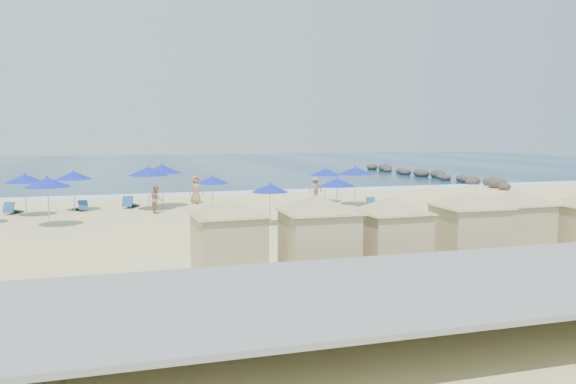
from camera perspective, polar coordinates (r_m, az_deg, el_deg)
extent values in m
plane|color=beige|center=(27.27, -3.31, -3.64)|extent=(160.00, 160.00, 0.00)
cube|color=navy|center=(81.54, -12.17, 2.68)|extent=(160.00, 80.00, 0.06)
cube|color=white|center=(42.37, -8.10, -0.19)|extent=(160.00, 2.50, 0.08)
cube|color=gray|center=(15.07, 8.19, -9.50)|extent=(160.00, 2.20, 1.10)
cube|color=gray|center=(12.35, 14.14, -10.17)|extent=(160.00, 4.00, 0.12)
ellipsoid|color=#302A28|center=(48.45, 21.13, 0.52)|extent=(1.00, 1.00, 0.65)
ellipsoid|color=#302A28|center=(49.91, 20.52, 0.84)|extent=(1.48, 1.48, 0.96)
ellipsoid|color=#302A28|center=(51.40, 19.95, 0.98)|extent=(1.40, 1.40, 0.91)
ellipsoid|color=#302A28|center=(52.13, 18.23, 1.08)|extent=(1.32, 1.32, 0.86)
ellipsoid|color=#302A28|center=(53.63, 17.74, 1.20)|extent=(1.24, 1.24, 0.81)
ellipsoid|color=#302A28|center=(55.14, 17.28, 1.32)|extent=(1.16, 1.16, 0.75)
ellipsoid|color=#302A28|center=(55.94, 15.71, 1.40)|extent=(1.08, 1.08, 0.70)
ellipsoid|color=#302A28|center=(57.47, 15.32, 1.51)|extent=(1.00, 1.00, 0.65)
ellipsoid|color=#302A28|center=(58.98, 14.95, 1.76)|extent=(1.48, 1.48, 0.96)
ellipsoid|color=#302A28|center=(59.84, 13.52, 1.83)|extent=(1.40, 1.40, 0.91)
ellipsoid|color=#302A28|center=(61.38, 13.21, 1.92)|extent=(1.32, 1.32, 0.86)
ellipsoid|color=#302A28|center=(62.28, 11.85, 1.99)|extent=(1.24, 1.24, 0.81)
ellipsoid|color=#302A28|center=(63.83, 11.59, 2.07)|extent=(1.16, 1.16, 0.75)
ellipsoid|color=#302A28|center=(65.38, 11.35, 2.14)|extent=(1.08, 1.08, 0.70)
ellipsoid|color=#302A28|center=(66.33, 10.10, 2.20)|extent=(1.00, 1.00, 0.65)
ellipsoid|color=#302A28|center=(67.87, 9.90, 2.40)|extent=(1.48, 1.48, 0.96)
ellipsoid|color=#302A28|center=(69.43, 9.70, 2.46)|extent=(1.40, 1.40, 0.91)
ellipsoid|color=#302A28|center=(70.42, 8.55, 2.51)|extent=(1.32, 1.32, 0.86)
cube|color=black|center=(23.92, 3.89, -4.03)|extent=(0.98, 0.98, 0.81)
cube|color=tan|center=(17.70, -6.07, -5.60)|extent=(2.15, 2.15, 2.03)
cube|color=tan|center=(17.53, -6.10, -2.35)|extent=(2.26, 2.26, 0.08)
pyramid|color=tan|center=(17.46, -6.12, -0.70)|extent=(4.44, 4.44, 0.51)
cube|color=tan|center=(17.75, 3.11, -5.41)|extent=(2.14, 2.14, 2.11)
cube|color=tan|center=(17.57, 3.13, -2.03)|extent=(2.24, 2.24, 0.08)
pyramid|color=tan|center=(17.50, 3.14, -0.33)|extent=(4.62, 4.62, 0.53)
cube|color=tan|center=(18.80, 10.46, -5.04)|extent=(2.04, 2.04, 1.99)
cube|color=tan|center=(18.64, 10.52, -2.04)|extent=(2.14, 2.14, 0.08)
pyramid|color=tan|center=(18.58, 10.55, -0.52)|extent=(4.36, 4.36, 0.50)
cube|color=tan|center=(20.36, 17.88, -4.29)|extent=(2.13, 2.13, 2.05)
cube|color=tan|center=(20.21, 17.97, -1.42)|extent=(2.24, 2.24, 0.08)
pyramid|color=tan|center=(20.15, 18.02, 0.02)|extent=(4.50, 4.50, 0.51)
cube|color=tan|center=(22.31, 22.08, -3.64)|extent=(2.09, 2.09, 1.99)
cube|color=tan|center=(22.17, 22.19, -1.10)|extent=(2.20, 2.20, 0.08)
pyramid|color=tan|center=(22.12, 22.24, 0.18)|extent=(4.36, 4.36, 0.50)
cylinder|color=#A5A8AD|center=(34.02, -25.08, -0.65)|extent=(0.05, 0.05, 1.92)
cone|color=#1023B5|center=(33.92, -25.17, 1.26)|extent=(2.12, 2.12, 0.45)
sphere|color=#1023B5|center=(33.90, -25.19, 1.73)|extent=(0.08, 0.08, 0.08)
cylinder|color=#A5A8AD|center=(35.16, -20.89, -0.27)|extent=(0.05, 0.05, 1.93)
cone|color=#1023B5|center=(35.06, -20.96, 1.59)|extent=(2.13, 2.13, 0.46)
sphere|color=#1023B5|center=(35.04, -20.98, 2.05)|extent=(0.08, 0.08, 0.08)
cylinder|color=#A5A8AD|center=(29.79, -23.15, -1.35)|extent=(0.05, 0.05, 2.00)
cone|color=#1023B5|center=(29.67, -23.24, 0.92)|extent=(2.21, 2.21, 0.47)
sphere|color=#1023B5|center=(29.65, -23.27, 1.48)|extent=(0.08, 0.08, 0.08)
cylinder|color=#A5A8AD|center=(35.48, -12.61, 0.23)|extent=(0.06, 0.06, 2.17)
cone|color=#1023B5|center=(35.38, -12.66, 2.30)|extent=(2.40, 2.40, 0.51)
sphere|color=#1023B5|center=(35.36, -12.67, 2.81)|extent=(0.09, 0.09, 0.09)
cylinder|color=#A5A8AD|center=(34.23, -13.96, -0.04)|extent=(0.06, 0.06, 2.13)
cone|color=#1023B5|center=(34.12, -14.01, 2.06)|extent=(2.35, 2.35, 0.50)
sphere|color=#1023B5|center=(34.10, -14.02, 2.57)|extent=(0.09, 0.09, 0.09)
cylinder|color=#A5A8AD|center=(27.85, -1.83, -1.66)|extent=(0.04, 0.04, 1.70)
cone|color=#1023B5|center=(27.73, -1.83, 0.40)|extent=(1.88, 1.88, 0.40)
sphere|color=#1023B5|center=(27.71, -1.83, 0.91)|extent=(0.07, 0.07, 0.07)
cylinder|color=#A5A8AD|center=(32.61, -7.65, -0.56)|extent=(0.05, 0.05, 1.73)
cone|color=#1023B5|center=(32.51, -7.68, 1.23)|extent=(1.91, 1.91, 0.41)
sphere|color=#1023B5|center=(32.49, -7.68, 1.68)|extent=(0.07, 0.07, 0.07)
cylinder|color=#A5A8AD|center=(30.16, 4.99, -1.01)|extent=(0.05, 0.05, 1.79)
cone|color=#1023B5|center=(30.05, 5.01, 0.99)|extent=(1.97, 1.97, 0.42)
sphere|color=#1023B5|center=(30.03, 5.01, 1.48)|extent=(0.08, 0.08, 0.08)
cylinder|color=#A5A8AD|center=(37.03, 3.82, 0.35)|extent=(0.05, 0.05, 1.85)
cone|color=#1023B5|center=(36.94, 3.83, 2.05)|extent=(2.05, 2.05, 0.44)
sphere|color=#1023B5|center=(36.92, 3.83, 2.46)|extent=(0.08, 0.08, 0.08)
cylinder|color=#A5A8AD|center=(35.73, 6.84, 0.25)|extent=(0.05, 0.05, 2.02)
cone|color=#1023B5|center=(35.63, 6.86, 2.17)|extent=(2.23, 2.23, 0.48)
sphere|color=#1023B5|center=(35.61, 6.87, 2.64)|extent=(0.09, 0.09, 0.09)
cube|color=navy|center=(35.57, -26.09, -1.71)|extent=(0.96, 1.37, 0.34)
cube|color=navy|center=(35.08, -26.51, -1.41)|extent=(0.67, 0.51, 0.61)
cube|color=navy|center=(35.34, -20.36, -1.54)|extent=(0.97, 1.27, 0.32)
cube|color=navy|center=(34.87, -20.09, -1.24)|extent=(0.62, 0.51, 0.56)
cube|color=navy|center=(35.92, -15.65, -1.23)|extent=(1.09, 1.47, 0.37)
cube|color=navy|center=(35.38, -15.99, -0.91)|extent=(0.72, 0.58, 0.65)
cube|color=navy|center=(28.82, -4.34, -2.79)|extent=(0.70, 1.30, 0.34)
cube|color=navy|center=(28.29, -4.03, -2.43)|extent=(0.62, 0.39, 0.61)
cube|color=navy|center=(31.64, 1.97, -1.99)|extent=(0.73, 1.31, 0.34)
cube|color=navy|center=(31.13, 2.38, -1.65)|extent=(0.62, 0.41, 0.61)
cube|color=navy|center=(34.64, 7.96, -1.34)|extent=(0.75, 1.33, 0.35)
cube|color=navy|center=(34.16, 8.44, -1.02)|extent=(0.63, 0.42, 0.61)
imported|color=#A7785D|center=(32.93, -13.24, -0.73)|extent=(0.74, 0.88, 1.59)
imported|color=#A7785D|center=(38.39, 2.80, 0.36)|extent=(1.05, 0.63, 1.59)
imported|color=#A7785D|center=(36.89, -9.36, 0.25)|extent=(0.96, 0.68, 1.84)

